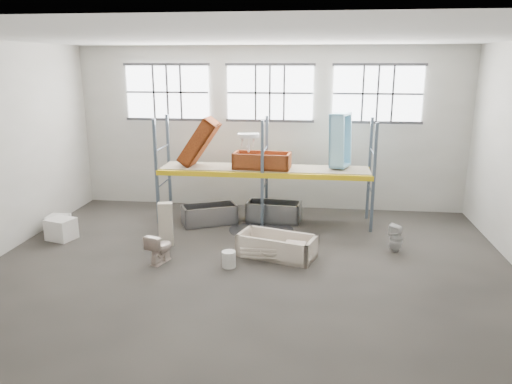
% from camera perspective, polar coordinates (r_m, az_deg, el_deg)
% --- Properties ---
extents(floor, '(12.00, 10.00, 0.10)m').
position_cam_1_polar(floor, '(11.16, -0.96, -9.21)').
color(floor, '#48433D').
rests_on(floor, ground).
extents(ceiling, '(12.00, 10.00, 0.10)m').
position_cam_1_polar(ceiling, '(10.19, -1.09, 17.95)').
color(ceiling, silver).
rests_on(ceiling, ground).
extents(wall_back, '(12.00, 0.10, 5.00)m').
position_cam_1_polar(wall_back, '(15.33, 1.64, 7.39)').
color(wall_back, '#B3B1A5').
rests_on(wall_back, ground).
extents(wall_front, '(12.00, 0.10, 5.00)m').
position_cam_1_polar(wall_front, '(5.60, -8.30, -6.31)').
color(wall_front, '#9D9C92').
rests_on(wall_front, ground).
extents(window_left, '(2.60, 0.04, 1.60)m').
position_cam_1_polar(window_left, '(15.74, -10.28, 11.39)').
color(window_left, white).
rests_on(window_left, wall_back).
extents(window_mid, '(2.60, 0.04, 1.60)m').
position_cam_1_polar(window_mid, '(15.11, 1.63, 11.48)').
color(window_mid, white).
rests_on(window_mid, wall_back).
extents(window_right, '(2.60, 0.04, 1.60)m').
position_cam_1_polar(window_right, '(15.15, 14.00, 11.06)').
color(window_right, white).
rests_on(window_right, wall_back).
extents(rack_upright_la, '(0.08, 0.08, 3.00)m').
position_cam_1_polar(rack_upright_la, '(14.04, -11.53, 2.25)').
color(rack_upright_la, slate).
rests_on(rack_upright_la, floor).
extents(rack_upright_lb, '(0.08, 0.08, 3.00)m').
position_cam_1_polar(rack_upright_lb, '(15.16, -10.12, 3.25)').
color(rack_upright_lb, slate).
rests_on(rack_upright_lb, floor).
extents(rack_upright_ma, '(0.08, 0.08, 3.00)m').
position_cam_1_polar(rack_upright_ma, '(13.40, 0.74, 1.95)').
color(rack_upright_ma, slate).
rests_on(rack_upright_ma, floor).
extents(rack_upright_mb, '(0.08, 0.08, 3.00)m').
position_cam_1_polar(rack_upright_mb, '(14.57, 1.26, 3.00)').
color(rack_upright_mb, slate).
rests_on(rack_upright_mb, floor).
extents(rack_upright_ra, '(0.08, 0.08, 3.00)m').
position_cam_1_polar(rack_upright_ra, '(13.42, 13.58, 1.54)').
color(rack_upright_ra, slate).
rests_on(rack_upright_ra, floor).
extents(rack_upright_rb, '(0.08, 0.08, 3.00)m').
position_cam_1_polar(rack_upright_rb, '(14.58, 13.08, 2.63)').
color(rack_upright_rb, slate).
rests_on(rack_upright_rb, floor).
extents(rack_beam_front, '(6.00, 0.10, 0.14)m').
position_cam_1_polar(rack_beam_front, '(13.40, 0.74, 1.95)').
color(rack_beam_front, yellow).
rests_on(rack_beam_front, floor).
extents(rack_beam_back, '(6.00, 0.10, 0.14)m').
position_cam_1_polar(rack_beam_back, '(14.57, 1.26, 3.00)').
color(rack_beam_back, yellow).
rests_on(rack_beam_back, floor).
extents(shelf_deck, '(5.90, 1.10, 0.03)m').
position_cam_1_polar(shelf_deck, '(13.97, 1.01, 2.82)').
color(shelf_deck, gray).
rests_on(shelf_deck, floor).
extents(wet_patch, '(1.80, 1.80, 0.00)m').
position_cam_1_polar(wet_patch, '(13.63, 0.62, -4.39)').
color(wet_patch, black).
rests_on(wet_patch, floor).
extents(bathtub_beige, '(1.98, 1.34, 0.53)m').
position_cam_1_polar(bathtub_beige, '(11.75, 2.44, -6.26)').
color(bathtub_beige, beige).
rests_on(bathtub_beige, floor).
extents(cistern_spare, '(0.49, 0.29, 0.44)m').
position_cam_1_polar(cistern_spare, '(11.42, 4.64, -6.88)').
color(cistern_spare, beige).
rests_on(cistern_spare, bathtub_beige).
extents(sink_in_tub, '(0.57, 0.57, 0.17)m').
position_cam_1_polar(sink_in_tub, '(11.53, 1.68, -7.25)').
color(sink_in_tub, silver).
rests_on(sink_in_tub, bathtub_beige).
extents(toilet_beige, '(0.60, 0.79, 0.72)m').
position_cam_1_polar(toilet_beige, '(11.58, -11.16, -6.38)').
color(toilet_beige, beige).
rests_on(toilet_beige, floor).
extents(cistern_tall, '(0.40, 0.31, 1.11)m').
position_cam_1_polar(cistern_tall, '(12.57, -10.47, -3.68)').
color(cistern_tall, beige).
rests_on(cistern_tall, floor).
extents(toilet_white, '(0.42, 0.42, 0.70)m').
position_cam_1_polar(toilet_white, '(12.45, 16.02, -5.19)').
color(toilet_white, silver).
rests_on(toilet_white, floor).
extents(steel_tub_left, '(1.68, 1.28, 0.56)m').
position_cam_1_polar(steel_tub_left, '(14.09, -5.45, -2.61)').
color(steel_tub_left, '#98999E').
rests_on(steel_tub_left, floor).
extents(steel_tub_right, '(1.60, 0.84, 0.57)m').
position_cam_1_polar(steel_tub_right, '(14.30, 2.09, -2.27)').
color(steel_tub_right, '#919599').
rests_on(steel_tub_right, floor).
extents(rust_tub_flat, '(1.64, 0.86, 0.45)m').
position_cam_1_polar(rust_tub_flat, '(13.81, 0.71, 3.69)').
color(rust_tub_flat, '#94381A').
rests_on(rust_tub_flat, shelf_deck).
extents(rust_tub_tilted, '(1.24, 0.79, 1.45)m').
position_cam_1_polar(rust_tub_tilted, '(14.12, -6.64, 5.81)').
color(rust_tub_tilted, '#923E14').
rests_on(rust_tub_tilted, shelf_deck).
extents(sink_on_shelf, '(0.72, 0.63, 0.54)m').
position_cam_1_polar(sink_on_shelf, '(13.75, -0.87, 4.81)').
color(sink_on_shelf, white).
rests_on(sink_on_shelf, rust_tub_flat).
extents(blue_tub_upright, '(0.70, 0.83, 1.52)m').
position_cam_1_polar(blue_tub_upright, '(13.93, 9.81, 5.98)').
color(blue_tub_upright, '#91D6F2').
rests_on(blue_tub_upright, shelf_deck).
extents(bucket, '(0.41, 0.41, 0.37)m').
position_cam_1_polar(bucket, '(11.20, -3.19, -7.83)').
color(bucket, silver).
rests_on(bucket, floor).
extents(carton_near, '(0.78, 0.72, 0.56)m').
position_cam_1_polar(carton_near, '(13.81, -21.77, -4.03)').
color(carton_near, silver).
rests_on(carton_near, floor).
extents(carton_far, '(0.55, 0.55, 0.45)m').
position_cam_1_polar(carton_far, '(14.46, -22.10, -3.44)').
color(carton_far, beige).
rests_on(carton_far, floor).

